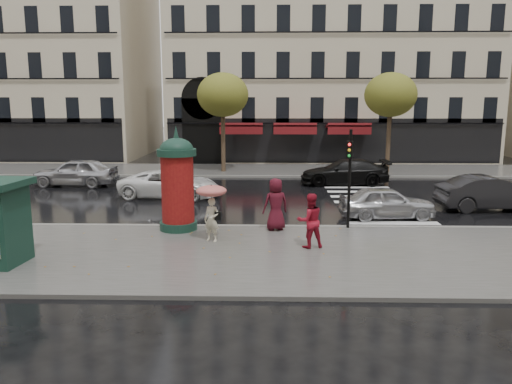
{
  "coord_description": "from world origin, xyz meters",
  "views": [
    {
      "loc": [
        1.0,
        -15.38,
        4.75
      ],
      "look_at": [
        0.6,
        1.5,
        1.69
      ],
      "focal_mm": 35.0,
      "sensor_mm": 36.0,
      "label": 1
    }
  ],
  "objects_px": {
    "woman_umbrella": "(212,203)",
    "car_white": "(170,184)",
    "car_black": "(344,172)",
    "morris_column": "(177,181)",
    "car_darkgrey": "(491,193)",
    "woman_red": "(310,221)",
    "car_silver": "(387,202)",
    "man_burgundy": "(276,204)",
    "car_far_silver": "(76,172)",
    "traffic_light": "(349,169)"
  },
  "relations": [
    {
      "from": "morris_column",
      "to": "car_black",
      "type": "height_order",
      "value": "morris_column"
    },
    {
      "from": "woman_umbrella",
      "to": "car_white",
      "type": "distance_m",
      "value": 8.83
    },
    {
      "from": "woman_red",
      "to": "morris_column",
      "type": "height_order",
      "value": "morris_column"
    },
    {
      "from": "car_darkgrey",
      "to": "woman_red",
      "type": "bearing_deg",
      "value": 123.11
    },
    {
      "from": "woman_red",
      "to": "morris_column",
      "type": "xyz_separation_m",
      "value": [
        -4.64,
        2.21,
        0.93
      ]
    },
    {
      "from": "woman_red",
      "to": "car_black",
      "type": "height_order",
      "value": "woman_red"
    },
    {
      "from": "woman_red",
      "to": "car_darkgrey",
      "type": "distance_m",
      "value": 10.66
    },
    {
      "from": "morris_column",
      "to": "traffic_light",
      "type": "distance_m",
      "value": 6.28
    },
    {
      "from": "car_silver",
      "to": "woman_red",
      "type": "bearing_deg",
      "value": 138.49
    },
    {
      "from": "woman_umbrella",
      "to": "car_far_silver",
      "type": "height_order",
      "value": "woman_umbrella"
    },
    {
      "from": "car_white",
      "to": "car_black",
      "type": "distance_m",
      "value": 10.29
    },
    {
      "from": "morris_column",
      "to": "traffic_light",
      "type": "xyz_separation_m",
      "value": [
        6.26,
        0.33,
        0.4
      ]
    },
    {
      "from": "car_darkgrey",
      "to": "car_white",
      "type": "height_order",
      "value": "car_darkgrey"
    },
    {
      "from": "car_silver",
      "to": "man_burgundy",
      "type": "bearing_deg",
      "value": 113.83
    },
    {
      "from": "car_black",
      "to": "woman_umbrella",
      "type": "bearing_deg",
      "value": -27.68
    },
    {
      "from": "woman_umbrella",
      "to": "woman_red",
      "type": "distance_m",
      "value": 3.32
    },
    {
      "from": "morris_column",
      "to": "car_far_silver",
      "type": "height_order",
      "value": "morris_column"
    },
    {
      "from": "woman_red",
      "to": "traffic_light",
      "type": "height_order",
      "value": "traffic_light"
    },
    {
      "from": "car_black",
      "to": "man_burgundy",
      "type": "bearing_deg",
      "value": -21.67
    },
    {
      "from": "woman_red",
      "to": "car_silver",
      "type": "bearing_deg",
      "value": -142.6
    },
    {
      "from": "car_far_silver",
      "to": "car_white",
      "type": "bearing_deg",
      "value": 62.81
    },
    {
      "from": "woman_red",
      "to": "car_black",
      "type": "relative_size",
      "value": 0.35
    },
    {
      "from": "car_darkgrey",
      "to": "car_far_silver",
      "type": "xyz_separation_m",
      "value": [
        -20.86,
        5.95,
        0.03
      ]
    },
    {
      "from": "man_burgundy",
      "to": "morris_column",
      "type": "height_order",
      "value": "morris_column"
    },
    {
      "from": "woman_umbrella",
      "to": "car_white",
      "type": "bearing_deg",
      "value": 110.13
    },
    {
      "from": "morris_column",
      "to": "car_far_silver",
      "type": "xyz_separation_m",
      "value": [
        -7.69,
        10.13,
        -1.14
      ]
    },
    {
      "from": "woman_umbrella",
      "to": "woman_red",
      "type": "xyz_separation_m",
      "value": [
        3.23,
        -0.66,
        -0.41
      ]
    },
    {
      "from": "man_burgundy",
      "to": "car_silver",
      "type": "distance_m",
      "value": 5.26
    },
    {
      "from": "traffic_light",
      "to": "car_far_silver",
      "type": "bearing_deg",
      "value": 144.93
    },
    {
      "from": "car_white",
      "to": "car_far_silver",
      "type": "distance_m",
      "value": 6.97
    },
    {
      "from": "car_darkgrey",
      "to": "car_far_silver",
      "type": "distance_m",
      "value": 21.69
    },
    {
      "from": "woman_umbrella",
      "to": "car_far_silver",
      "type": "xyz_separation_m",
      "value": [
        -9.1,
        11.68,
        -0.62
      ]
    },
    {
      "from": "woman_red",
      "to": "car_darkgrey",
      "type": "relative_size",
      "value": 0.38
    },
    {
      "from": "car_silver",
      "to": "car_white",
      "type": "distance_m",
      "value": 10.68
    },
    {
      "from": "car_silver",
      "to": "car_white",
      "type": "relative_size",
      "value": 0.79
    },
    {
      "from": "car_darkgrey",
      "to": "car_black",
      "type": "bearing_deg",
      "value": 34.87
    },
    {
      "from": "woman_red",
      "to": "man_burgundy",
      "type": "bearing_deg",
      "value": -79.71
    },
    {
      "from": "woman_red",
      "to": "car_black",
      "type": "bearing_deg",
      "value": -118.62
    },
    {
      "from": "woman_umbrella",
      "to": "car_white",
      "type": "relative_size",
      "value": 0.39
    },
    {
      "from": "morris_column",
      "to": "car_darkgrey",
      "type": "distance_m",
      "value": 13.87
    },
    {
      "from": "woman_umbrella",
      "to": "traffic_light",
      "type": "xyz_separation_m",
      "value": [
        4.85,
        1.89,
        0.92
      ]
    },
    {
      "from": "morris_column",
      "to": "car_white",
      "type": "relative_size",
      "value": 0.76
    },
    {
      "from": "woman_red",
      "to": "car_silver",
      "type": "xyz_separation_m",
      "value": [
        3.55,
        4.69,
        -0.34
      ]
    },
    {
      "from": "morris_column",
      "to": "car_white",
      "type": "bearing_deg",
      "value": 103.57
    },
    {
      "from": "car_black",
      "to": "morris_column",
      "type": "bearing_deg",
      "value": -36.05
    },
    {
      "from": "woman_red",
      "to": "traffic_light",
      "type": "relative_size",
      "value": 0.48
    },
    {
      "from": "car_white",
      "to": "car_black",
      "type": "height_order",
      "value": "car_black"
    },
    {
      "from": "traffic_light",
      "to": "car_darkgrey",
      "type": "xyz_separation_m",
      "value": [
        6.91,
        3.84,
        -1.57
      ]
    },
    {
      "from": "car_darkgrey",
      "to": "traffic_light",
      "type": "bearing_deg",
      "value": 115.37
    },
    {
      "from": "woman_umbrella",
      "to": "man_burgundy",
      "type": "height_order",
      "value": "woman_umbrella"
    }
  ]
}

